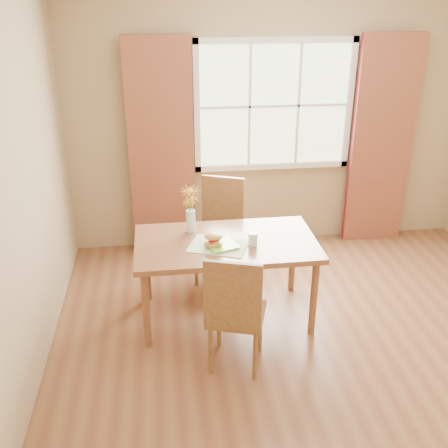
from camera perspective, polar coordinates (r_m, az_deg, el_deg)
room at (r=3.73m, az=11.31°, el=4.31°), size 4.24×3.84×2.74m
window at (r=5.43m, az=5.45°, el=12.69°), size 1.62×0.06×1.32m
curtain_left at (r=5.32m, az=-6.84°, el=7.93°), size 0.65×0.08×2.20m
curtain_right at (r=5.79m, az=16.79°, el=8.44°), size 0.65×0.08×2.20m
dining_table at (r=4.29m, az=0.21°, el=-2.76°), size 1.48×0.84×0.72m
chair_near at (r=3.75m, az=1.19°, el=-9.28°), size 0.50×0.50×0.96m
chair_far at (r=4.96m, az=-0.43°, el=-0.09°), size 0.53×0.53×0.99m
placemat at (r=4.17m, az=-0.57°, el=-2.38°), size 0.54×0.47×0.01m
plate at (r=4.16m, az=-0.20°, el=-2.36°), size 0.28×0.28×0.01m
croissant_sandwich at (r=4.11m, az=-1.15°, el=-1.77°), size 0.17×0.13×0.11m
water_glass at (r=4.17m, az=3.16°, el=-1.70°), size 0.07×0.07×0.11m
flower_vase at (r=4.33m, az=-3.67°, el=2.03°), size 0.16×0.16×0.40m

